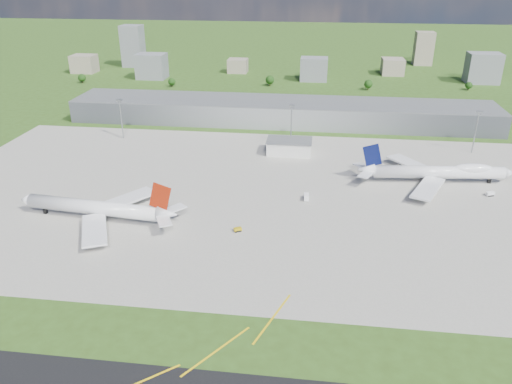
# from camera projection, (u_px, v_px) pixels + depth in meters

# --- Properties ---
(ground) EXTENTS (1400.00, 1400.00, 0.00)m
(ground) POSITION_uv_depth(u_px,v_px,m) (279.00, 128.00, 347.88)
(ground) COLOR #314E18
(ground) RESTS_ON ground
(apron) EXTENTS (360.00, 190.00, 0.08)m
(apron) POSITION_uv_depth(u_px,v_px,m) (281.00, 195.00, 247.52)
(apron) COLOR gray
(apron) RESTS_ON ground
(terminal) EXTENTS (300.00, 42.00, 15.00)m
(terminal) POSITION_uv_depth(u_px,v_px,m) (281.00, 112.00, 358.28)
(terminal) COLOR gray
(terminal) RESTS_ON ground
(ops_building) EXTENTS (26.00, 16.00, 8.00)m
(ops_building) POSITION_uv_depth(u_px,v_px,m) (289.00, 147.00, 299.98)
(ops_building) COLOR silver
(ops_building) RESTS_ON ground
(mast_west) EXTENTS (3.50, 2.00, 25.90)m
(mast_west) POSITION_uv_depth(u_px,v_px,m) (120.00, 112.00, 320.41)
(mast_west) COLOR gray
(mast_west) RESTS_ON ground
(mast_center) EXTENTS (3.50, 2.00, 25.90)m
(mast_center) POSITION_uv_depth(u_px,v_px,m) (291.00, 118.00, 307.79)
(mast_center) COLOR gray
(mast_center) RESTS_ON ground
(mast_east) EXTENTS (3.50, 2.00, 25.90)m
(mast_east) POSITION_uv_depth(u_px,v_px,m) (477.00, 125.00, 295.18)
(mast_east) COLOR gray
(mast_east) RESTS_ON ground
(airliner_red_twin) EXTENTS (76.51, 59.33, 20.99)m
(airliner_red_twin) POSITION_uv_depth(u_px,v_px,m) (99.00, 209.00, 220.98)
(airliner_red_twin) COLOR white
(airliner_red_twin) RESTS_ON ground
(airliner_blue_quad) EXTENTS (81.02, 63.27, 21.15)m
(airliner_blue_quad) POSITION_uv_depth(u_px,v_px,m) (438.00, 172.00, 258.80)
(airliner_blue_quad) COLOR white
(airliner_blue_quad) RESTS_ON ground
(tug_yellow) EXTENTS (3.75, 3.22, 1.65)m
(tug_yellow) POSITION_uv_depth(u_px,v_px,m) (238.00, 230.00, 213.19)
(tug_yellow) COLOR #BE9D0B
(tug_yellow) RESTS_ON ground
(van_white_near) EXTENTS (2.70, 5.50, 2.73)m
(van_white_near) POSITION_uv_depth(u_px,v_px,m) (306.00, 197.00, 241.47)
(van_white_near) COLOR white
(van_white_near) RESTS_ON ground
(van_white_far) EXTENTS (4.51, 3.27, 2.17)m
(van_white_far) POSITION_uv_depth(u_px,v_px,m) (490.00, 194.00, 245.66)
(van_white_far) COLOR white
(van_white_far) RESTS_ON ground
(bldg_far_w) EXTENTS (24.00, 20.00, 18.00)m
(bldg_far_w) POSITION_uv_depth(u_px,v_px,m) (84.00, 64.00, 522.67)
(bldg_far_w) COLOR gray
(bldg_far_w) RESTS_ON ground
(bldg_w) EXTENTS (28.00, 22.00, 24.00)m
(bldg_w) POSITION_uv_depth(u_px,v_px,m) (152.00, 66.00, 494.21)
(bldg_w) COLOR slate
(bldg_w) RESTS_ON ground
(bldg_cw) EXTENTS (20.00, 18.00, 14.00)m
(bldg_cw) POSITION_uv_depth(u_px,v_px,m) (238.00, 66.00, 523.18)
(bldg_cw) COLOR gray
(bldg_cw) RESTS_ON ground
(bldg_c) EXTENTS (26.00, 20.00, 22.00)m
(bldg_c) POSITION_uv_depth(u_px,v_px,m) (314.00, 69.00, 485.29)
(bldg_c) COLOR slate
(bldg_c) RESTS_ON ground
(bldg_ce) EXTENTS (22.00, 24.00, 16.00)m
(bldg_ce) POSITION_uv_depth(u_px,v_px,m) (393.00, 67.00, 513.43)
(bldg_ce) COLOR gray
(bldg_ce) RESTS_ON ground
(bldg_e) EXTENTS (30.00, 22.00, 28.00)m
(bldg_e) POSITION_uv_depth(u_px,v_px,m) (483.00, 68.00, 474.70)
(bldg_e) COLOR slate
(bldg_e) RESTS_ON ground
(bldg_tall_w) EXTENTS (22.00, 20.00, 44.00)m
(bldg_tall_w) POSITION_uv_depth(u_px,v_px,m) (133.00, 46.00, 548.73)
(bldg_tall_w) COLOR slate
(bldg_tall_w) RESTS_ON ground
(bldg_tall_e) EXTENTS (20.00, 18.00, 36.00)m
(bldg_tall_e) POSITION_uv_depth(u_px,v_px,m) (424.00, 48.00, 558.78)
(bldg_tall_e) COLOR gray
(bldg_tall_e) RESTS_ON ground
(tree_far_w) EXTENTS (7.20, 7.20, 8.80)m
(tree_far_w) POSITION_uv_depth(u_px,v_px,m) (82.00, 78.00, 476.88)
(tree_far_w) COLOR #382314
(tree_far_w) RESTS_ON ground
(tree_w) EXTENTS (6.75, 6.75, 8.25)m
(tree_w) POSITION_uv_depth(u_px,v_px,m) (172.00, 82.00, 462.18)
(tree_w) COLOR #382314
(tree_w) RESTS_ON ground
(tree_c) EXTENTS (8.10, 8.10, 9.90)m
(tree_c) POSITION_uv_depth(u_px,v_px,m) (270.00, 80.00, 464.97)
(tree_c) COLOR #382314
(tree_c) RESTS_ON ground
(tree_e) EXTENTS (7.65, 7.65, 9.35)m
(tree_e) POSITION_uv_depth(u_px,v_px,m) (368.00, 84.00, 450.28)
(tree_e) COLOR #382314
(tree_e) RESTS_ON ground
(tree_far_e) EXTENTS (6.30, 6.30, 7.70)m
(tree_far_e) POSITION_uv_depth(u_px,v_px,m) (469.00, 85.00, 449.38)
(tree_far_e) COLOR #382314
(tree_far_e) RESTS_ON ground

